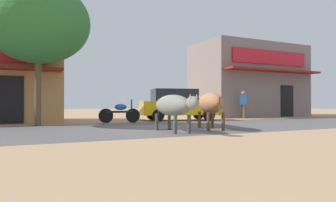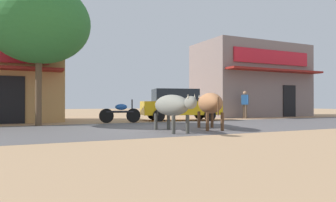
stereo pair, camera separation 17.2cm
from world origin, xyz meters
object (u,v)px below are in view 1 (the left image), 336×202
at_px(cow_near_brown, 173,106).
at_px(parked_hatchback_car, 178,104).
at_px(parked_motorcycle, 120,112).
at_px(cow_far_dark, 210,103).
at_px(pedestrian_by_shop, 243,102).
at_px(roadside_tree, 38,23).

bearing_deg(cow_near_brown, parked_hatchback_car, 60.77).
relative_size(parked_motorcycle, cow_far_dark, 0.72).
xyz_separation_m(parked_hatchback_car, cow_near_brown, (-3.20, -5.72, -0.01)).
relative_size(cow_near_brown, pedestrian_by_shop, 1.75).
xyz_separation_m(parked_motorcycle, cow_near_brown, (0.15, -5.07, 0.35)).
bearing_deg(pedestrian_by_shop, roadside_tree, -173.73).
relative_size(roadside_tree, parked_motorcycle, 3.04).
xyz_separation_m(cow_near_brown, pedestrian_by_shop, (7.71, 5.90, 0.12)).
bearing_deg(parked_hatchback_car, pedestrian_by_shop, 2.20).
distance_m(cow_far_dark, pedestrian_by_shop, 8.18).
height_order(parked_hatchback_car, cow_far_dark, parked_hatchback_car).
xyz_separation_m(roadside_tree, cow_near_brown, (3.67, -4.65, -3.28)).
xyz_separation_m(cow_near_brown, cow_far_dark, (1.66, 0.39, 0.07)).
distance_m(roadside_tree, cow_near_brown, 6.77).
relative_size(roadside_tree, parked_hatchback_car, 1.32).
bearing_deg(parked_motorcycle, pedestrian_by_shop, 5.99).
relative_size(cow_far_dark, pedestrian_by_shop, 1.61).
distance_m(cow_near_brown, pedestrian_by_shop, 9.70).
bearing_deg(parked_hatchback_car, cow_near_brown, -119.23).
height_order(cow_near_brown, pedestrian_by_shop, pedestrian_by_shop).
height_order(parked_motorcycle, cow_far_dark, cow_far_dark).
height_order(roadside_tree, pedestrian_by_shop, roadside_tree).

